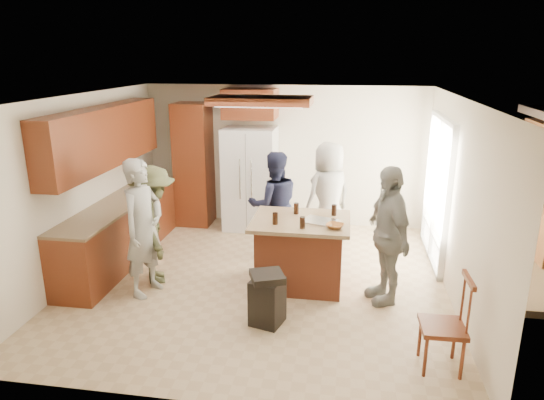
% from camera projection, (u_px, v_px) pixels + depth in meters
% --- Properties ---
extents(person_front_left, '(0.64, 0.76, 1.79)m').
position_uv_depth(person_front_left, '(143.00, 228.00, 6.14)').
color(person_front_left, gray).
rests_on(person_front_left, ground).
extents(person_behind_left, '(0.92, 0.73, 1.64)m').
position_uv_depth(person_behind_left, '(274.00, 205.00, 7.34)').
color(person_behind_left, black).
rests_on(person_behind_left, ground).
extents(person_behind_right, '(0.99, 0.95, 1.71)m').
position_uv_depth(person_behind_right, '(328.00, 195.00, 7.72)').
color(person_behind_right, gray).
rests_on(person_behind_right, ground).
extents(person_side_right, '(0.84, 1.14, 1.75)m').
position_uv_depth(person_side_right, '(387.00, 235.00, 5.95)').
color(person_side_right, gray).
rests_on(person_side_right, ground).
extents(person_counter, '(0.87, 1.15, 1.61)m').
position_uv_depth(person_counter, '(155.00, 225.00, 6.52)').
color(person_counter, '#3D4025').
rests_on(person_counter, ground).
extents(left_cabinetry, '(0.64, 3.00, 2.30)m').
position_uv_depth(left_cabinetry, '(115.00, 199.00, 7.15)').
color(left_cabinetry, maroon).
rests_on(left_cabinetry, ground).
extents(back_wall_units, '(1.80, 0.60, 2.45)m').
position_uv_depth(back_wall_units, '(208.00, 150.00, 8.59)').
color(back_wall_units, maroon).
rests_on(back_wall_units, ground).
extents(refrigerator, '(0.90, 0.76, 1.80)m').
position_uv_depth(refrigerator, '(250.00, 179.00, 8.54)').
color(refrigerator, white).
rests_on(refrigerator, ground).
extents(kitchen_island, '(1.28, 1.03, 0.93)m').
position_uv_depth(kitchen_island, '(300.00, 252.00, 6.47)').
color(kitchen_island, '#9B4428').
rests_on(kitchen_island, ground).
extents(island_items, '(0.93, 0.67, 0.15)m').
position_uv_depth(island_items, '(318.00, 220.00, 6.20)').
color(island_items, silver).
rests_on(island_items, kitchen_island).
extents(trash_bin, '(0.47, 0.47, 0.63)m').
position_uv_depth(trash_bin, '(267.00, 298.00, 5.57)').
color(trash_bin, black).
rests_on(trash_bin, ground).
extents(spindle_chair, '(0.43, 0.43, 0.99)m').
position_uv_depth(spindle_chair, '(445.00, 327.00, 4.73)').
color(spindle_chair, maroon).
rests_on(spindle_chair, ground).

